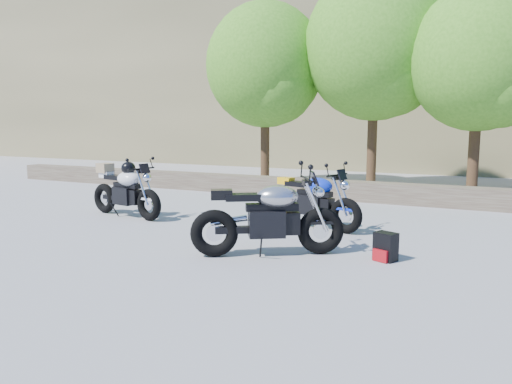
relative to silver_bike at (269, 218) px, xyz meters
The scene contains 10 objects.
ground 1.31m from the silver_bike, 160.32° to the left, with size 90.00×90.00×0.00m, color gray.
stone_wall 6.01m from the silver_bike, 100.59° to the left, with size 22.00×0.55×0.50m, color #4E4034.
hillside 29.29m from the silver_bike, 86.18° to the left, with size 80.00×30.00×15.00m, color brown.
tree_decid_left 8.85m from the silver_bike, 114.90° to the left, with size 3.67×3.67×5.62m.
tree_decid_mid 8.65m from the silver_bike, 91.41° to the left, with size 4.08×4.08×6.24m.
tree_decid_right 8.31m from the silver_bike, 70.44° to the left, with size 3.54×3.54×5.41m.
silver_bike is the anchor object (origin of this frame).
white_bike 4.37m from the silver_bike, 159.63° to the left, with size 2.15×0.75×1.20m.
blue_bike 2.18m from the silver_bike, 91.76° to the left, with size 2.12×0.83×1.08m.
backpack 1.77m from the silver_bike, 15.96° to the left, with size 0.37×0.35×0.42m.
Camera 1 is at (4.18, -7.19, 2.03)m, focal length 35.00 mm.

